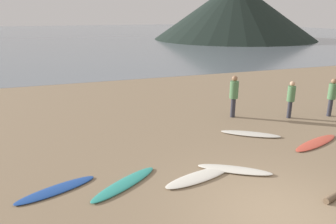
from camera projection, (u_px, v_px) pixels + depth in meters
The scene contains 12 objects.
ground_plane at pixel (150, 104), 16.09m from camera, with size 120.00×120.00×0.20m, color #8C7559.
ocean_water at pixel (75, 34), 66.35m from camera, with size 140.00×100.00×0.01m, color slate.
headland_hill at pixel (235, 11), 53.28m from camera, with size 26.94×26.94×9.27m, color black.
surfboard_0 at pixel (56, 190), 8.05m from camera, with size 2.07×0.48×0.06m, color #1E479E.
surfboard_1 at pixel (125, 184), 8.33m from camera, with size 2.26×0.48×0.08m, color teal.
surfboard_2 at pixel (199, 177), 8.66m from camera, with size 2.15×0.55×0.08m, color silver.
surfboard_3 at pixel (234, 170), 9.05m from camera, with size 2.10×0.45×0.09m, color silver.
surfboard_4 at pixel (250, 134), 11.73m from camera, with size 2.15×0.49×0.09m, color silver.
surfboard_5 at pixel (316, 143), 10.96m from camera, with size 2.39×0.50×0.06m, color #D84C38.
person_0 at pixel (332, 94), 13.61m from camera, with size 0.33×0.33×1.65m.
person_1 at pixel (234, 93), 13.46m from camera, with size 0.36×0.36×1.81m.
person_2 at pixel (291, 97), 13.38m from camera, with size 0.32×0.32×1.60m.
Camera 1 is at (-4.29, -4.90, 4.31)m, focal length 34.08 mm.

